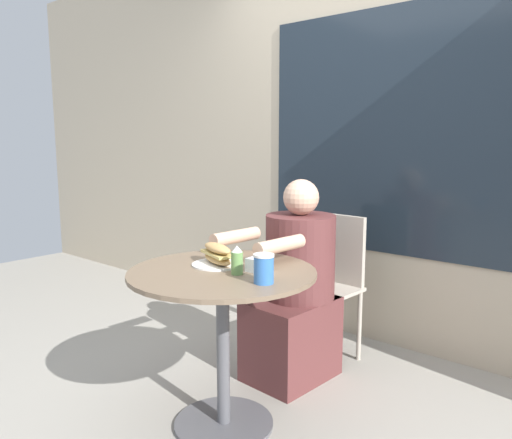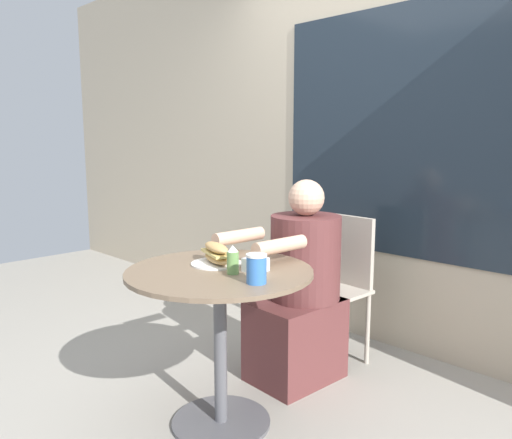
{
  "view_description": "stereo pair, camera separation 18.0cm",
  "coord_description": "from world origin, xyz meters",
  "px_view_note": "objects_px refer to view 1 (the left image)",
  "views": [
    {
      "loc": [
        1.51,
        -1.54,
        1.31
      ],
      "look_at": [
        0.0,
        0.23,
        0.94
      ],
      "focal_mm": 35.0,
      "sensor_mm": 36.0,
      "label": 1
    },
    {
      "loc": [
        1.64,
        -1.42,
        1.31
      ],
      "look_at": [
        0.0,
        0.23,
        0.94
      ],
      "focal_mm": 35.0,
      "sensor_mm": 36.0,
      "label": 2
    }
  ],
  "objects_px": {
    "sandwich_on_plate": "(217,256)",
    "cafe_table": "(223,311)",
    "condiment_bottle": "(237,260)",
    "seated_diner": "(295,295)",
    "drink_cup": "(264,269)",
    "diner_chair": "(331,273)"
  },
  "relations": [
    {
      "from": "sandwich_on_plate",
      "to": "cafe_table",
      "type": "bearing_deg",
      "value": -32.9
    },
    {
      "from": "condiment_bottle",
      "to": "seated_diner",
      "type": "bearing_deg",
      "value": 102.96
    },
    {
      "from": "sandwich_on_plate",
      "to": "drink_cup",
      "type": "bearing_deg",
      "value": -14.28
    },
    {
      "from": "drink_cup",
      "to": "condiment_bottle",
      "type": "xyz_separation_m",
      "value": [
        -0.17,
        0.03,
        0.0
      ]
    },
    {
      "from": "cafe_table",
      "to": "diner_chair",
      "type": "xyz_separation_m",
      "value": [
        -0.04,
        0.97,
        -0.03
      ]
    },
    {
      "from": "diner_chair",
      "to": "seated_diner",
      "type": "bearing_deg",
      "value": 92.28
    },
    {
      "from": "sandwich_on_plate",
      "to": "drink_cup",
      "type": "relative_size",
      "value": 1.98
    },
    {
      "from": "diner_chair",
      "to": "drink_cup",
      "type": "height_order",
      "value": "diner_chair"
    },
    {
      "from": "seated_diner",
      "to": "drink_cup",
      "type": "bearing_deg",
      "value": 119.5
    },
    {
      "from": "sandwich_on_plate",
      "to": "condiment_bottle",
      "type": "height_order",
      "value": "condiment_bottle"
    },
    {
      "from": "sandwich_on_plate",
      "to": "condiment_bottle",
      "type": "distance_m",
      "value": 0.19
    },
    {
      "from": "sandwich_on_plate",
      "to": "diner_chair",
      "type": "bearing_deg",
      "value": 87.42
    },
    {
      "from": "sandwich_on_plate",
      "to": "condiment_bottle",
      "type": "relative_size",
      "value": 1.89
    },
    {
      "from": "cafe_table",
      "to": "drink_cup",
      "type": "distance_m",
      "value": 0.37
    },
    {
      "from": "seated_diner",
      "to": "condiment_bottle",
      "type": "height_order",
      "value": "seated_diner"
    },
    {
      "from": "cafe_table",
      "to": "seated_diner",
      "type": "distance_m",
      "value": 0.63
    },
    {
      "from": "cafe_table",
      "to": "condiment_bottle",
      "type": "xyz_separation_m",
      "value": [
        0.1,
        -0.01,
        0.25
      ]
    },
    {
      "from": "cafe_table",
      "to": "sandwich_on_plate",
      "type": "height_order",
      "value": "sandwich_on_plate"
    },
    {
      "from": "seated_diner",
      "to": "condiment_bottle",
      "type": "distance_m",
      "value": 0.72
    },
    {
      "from": "sandwich_on_plate",
      "to": "drink_cup",
      "type": "xyz_separation_m",
      "value": [
        0.35,
        -0.09,
        0.02
      ]
    },
    {
      "from": "diner_chair",
      "to": "seated_diner",
      "type": "relative_size",
      "value": 0.79
    },
    {
      "from": "drink_cup",
      "to": "sandwich_on_plate",
      "type": "bearing_deg",
      "value": 165.72
    }
  ]
}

